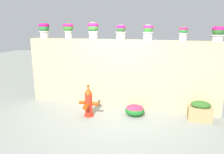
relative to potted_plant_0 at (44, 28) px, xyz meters
name	(u,v)px	position (x,y,z in m)	size (l,w,h in m)	color
ground_plane	(109,121)	(2.31, -1.12, -2.17)	(24.00, 24.00, 0.00)	gray
stone_wall	(120,74)	(2.31, 0.00, -1.23)	(5.35, 0.39, 1.88)	tan
potted_plant_0	(44,28)	(0.00, 0.00, 0.00)	(0.32, 0.32, 0.47)	silver
potted_plant_1	(68,28)	(0.78, -0.01, 0.01)	(0.30, 0.30, 0.46)	beige
potted_plant_2	(93,29)	(1.54, -0.02, 0.00)	(0.30, 0.30, 0.47)	silver
potted_plant_3	(121,31)	(2.33, -0.04, -0.05)	(0.28, 0.28, 0.41)	beige
potted_plant_4	(148,31)	(3.05, -0.01, -0.04)	(0.27, 0.27, 0.41)	beige
potted_plant_5	(183,32)	(3.92, -0.04, -0.07)	(0.21, 0.21, 0.36)	silver
potted_plant_6	(218,32)	(4.73, 0.00, -0.06)	(0.29, 0.29, 0.39)	beige
fire_hydrant	(88,103)	(1.72, -0.95, -1.81)	(0.50, 0.39, 0.82)	red
flower_bush_left	(135,110)	(2.85, -0.60, -2.02)	(0.50, 0.45, 0.28)	#1B6421
planter_box	(200,111)	(4.43, -0.50, -1.93)	(0.55, 0.33, 0.50)	#9E8353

